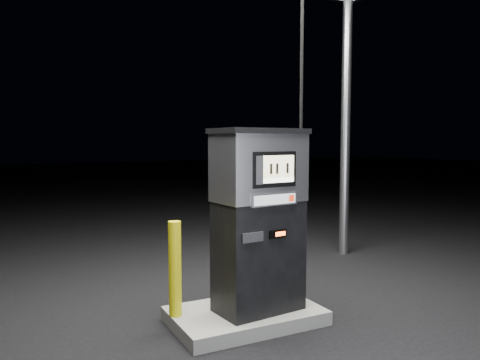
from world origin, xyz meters
name	(u,v)px	position (x,y,z in m)	size (l,w,h in m)	color
ground	(245,322)	(0.00, 0.00, 0.00)	(80.00, 80.00, 0.00)	black
pump_island	(245,316)	(0.00, 0.00, 0.07)	(1.60, 1.00, 0.15)	slate
fuel_dispenser	(259,218)	(0.12, -0.08, 1.16)	(1.11, 0.68, 4.07)	black
bollard_left	(175,269)	(-0.74, 0.17, 0.65)	(0.13, 0.13, 1.00)	#D8CD0C
bollard_right	(299,263)	(0.74, 0.06, 0.56)	(0.11, 0.11, 0.81)	#D8CD0C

